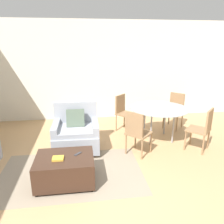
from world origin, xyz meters
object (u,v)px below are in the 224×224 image
object	(u,v)px
armchair	(76,133)
dining_chair_far_left	(123,110)
dining_chair_near_left	(137,131)
dining_chair_near_right	(203,127)
book_stack	(58,158)
dining_table	(159,111)
tv_remote_primary	(78,154)
dining_chair_far_right	(175,108)
ottoman	(65,169)

from	to	relation	value
armchair	dining_chair_far_left	size ratio (longest dim) A/B	1.06
dining_chair_near_left	dining_chair_near_right	size ratio (longest dim) A/B	1.00
armchair	dining_chair_near_right	size ratio (longest dim) A/B	1.06
armchair	book_stack	distance (m)	1.21
armchair	dining_table	distance (m)	1.90
book_stack	tv_remote_primary	distance (m)	0.32
tv_remote_primary	dining_chair_far_right	distance (m)	3.20
dining_chair_far_left	dining_chair_far_right	world-z (taller)	same
tv_remote_primary	dining_chair_near_right	xyz separation A→B (m)	(2.48, 0.65, 0.07)
armchair	dining_chair_near_right	bearing A→B (deg)	-9.01
armchair	dining_table	bearing A→B (deg)	8.62
ottoman	dining_chair_far_left	xyz separation A→B (m)	(1.33, 2.09, 0.28)
book_stack	tv_remote_primary	size ratio (longest dim) A/B	1.29
tv_remote_primary	ottoman	bearing A→B (deg)	-161.73
dining_chair_near_left	dining_chair_near_right	xyz separation A→B (m)	(1.37, 0.00, 0.00)
dining_table	dining_chair_near_right	bearing A→B (deg)	-45.00
book_stack	dining_chair_far_left	bearing A→B (deg)	56.60
book_stack	dining_table	bearing A→B (deg)	34.89
dining_table	dining_chair_near_right	size ratio (longest dim) A/B	1.44
tv_remote_primary	dining_chair_near_left	world-z (taller)	dining_chair_near_left
dining_chair_near_left	dining_chair_far_right	xyz separation A→B (m)	(1.37, 1.37, 0.00)
dining_chair_far_left	ottoman	bearing A→B (deg)	-122.42
dining_chair_far_left	dining_chair_far_right	bearing A→B (deg)	0.00
dining_chair_far_right	dining_chair_near_left	bearing A→B (deg)	-135.00
tv_remote_primary	dining_chair_near_left	size ratio (longest dim) A/B	0.15
dining_chair_near_right	ottoman	bearing A→B (deg)	-164.97
armchair	dining_chair_far_left	world-z (taller)	armchair
dining_chair_near_left	dining_chair_near_right	world-z (taller)	same
dining_table	dining_chair_near_right	xyz separation A→B (m)	(0.68, -0.68, -0.16)
dining_chair_far_right	dining_chair_far_left	bearing A→B (deg)	180.00
armchair	tv_remote_primary	xyz separation A→B (m)	(0.05, -1.06, 0.09)
tv_remote_primary	dining_chair_far_left	world-z (taller)	dining_chair_far_left
armchair	dining_chair_near_left	xyz separation A→B (m)	(1.17, -0.40, 0.16)
tv_remote_primary	dining_table	xyz separation A→B (m)	(1.80, 1.34, 0.23)
book_stack	dining_chair_far_left	distance (m)	2.57
ottoman	dining_chair_far_right	world-z (taller)	dining_chair_far_right
book_stack	dining_chair_near_left	xyz separation A→B (m)	(1.41, 0.78, 0.06)
dining_table	dining_chair_far_right	xyz separation A→B (m)	(0.68, 0.68, -0.16)
tv_remote_primary	dining_table	distance (m)	2.25
book_stack	dining_chair_near_left	world-z (taller)	dining_chair_near_left
armchair	dining_table	size ratio (longest dim) A/B	0.74
book_stack	dining_table	world-z (taller)	dining_table
dining_table	dining_chair_near_right	world-z (taller)	dining_chair_near_right
dining_chair_far_right	dining_chair_near_right	bearing A→B (deg)	-90.00
dining_chair_far_left	dining_chair_near_right	bearing A→B (deg)	-45.00
ottoman	dining_chair_near_right	distance (m)	2.80
armchair	dining_chair_near_left	bearing A→B (deg)	-18.96
book_stack	dining_chair_near_right	size ratio (longest dim) A/B	0.19
dining_chair_near_right	dining_chair_far_right	distance (m)	1.37
dining_chair_far_left	dining_table	bearing A→B (deg)	-45.00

